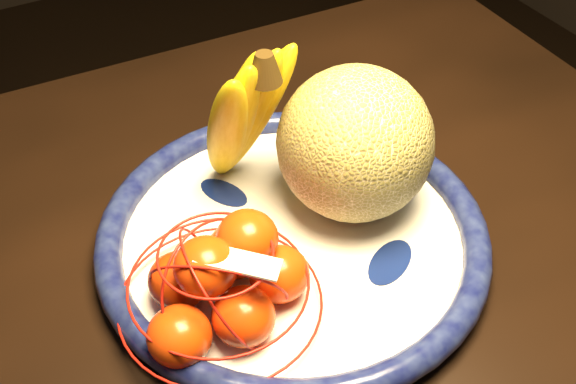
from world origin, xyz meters
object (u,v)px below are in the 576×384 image
banana_bunch (240,113)px  fruit_bowl (293,237)px  cantaloupe (355,144)px  mandarin_bag (224,281)px

banana_bunch → fruit_bowl: bearing=-104.1°
fruit_bowl → banana_bunch: (-0.01, 0.09, 0.10)m
fruit_bowl → banana_bunch: banana_bunch is taller
cantaloupe → mandarin_bag: size_ratio=0.82×
mandarin_bag → fruit_bowl: bearing=25.7°
mandarin_bag → banana_bunch: bearing=57.6°
banana_bunch → cantaloupe: bearing=-60.7°
banana_bunch → mandarin_bag: size_ratio=1.02×
cantaloupe → fruit_bowl: bearing=-168.8°
fruit_bowl → banana_bunch: size_ratio=2.02×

